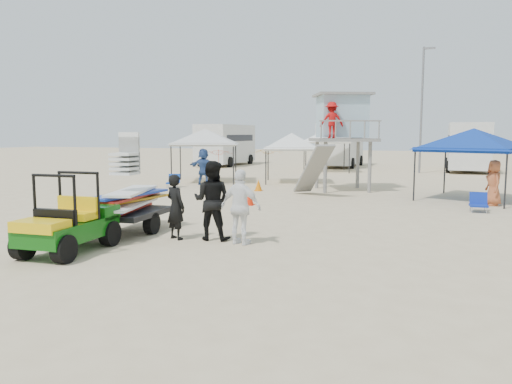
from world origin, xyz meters
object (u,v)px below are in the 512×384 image
(utility_cart, at_px, (66,216))
(canopy_blue, at_px, (474,132))
(surf_trailer, at_px, (129,197))
(man_left, at_px, (176,207))
(lifeguard_tower, at_px, (342,120))

(utility_cart, bearing_deg, canopy_blue, 54.84)
(surf_trailer, bearing_deg, utility_cart, -90.00)
(utility_cart, relative_size, man_left, 1.45)
(utility_cart, xyz_separation_m, man_left, (1.52, 2.03, 0.00))
(surf_trailer, height_order, lifeguard_tower, lifeguard_tower)
(man_left, height_order, canopy_blue, canopy_blue)
(utility_cart, height_order, surf_trailer, surf_trailer)
(man_left, bearing_deg, lifeguard_tower, -75.26)
(man_left, distance_m, lifeguard_tower, 12.31)
(surf_trailer, distance_m, lifeguard_tower, 12.31)
(man_left, relative_size, lifeguard_tower, 0.37)
(man_left, bearing_deg, surf_trailer, 12.03)
(man_left, bearing_deg, utility_cart, 76.41)
(surf_trailer, bearing_deg, canopy_blue, 49.00)
(utility_cart, bearing_deg, lifeguard_tower, 76.73)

